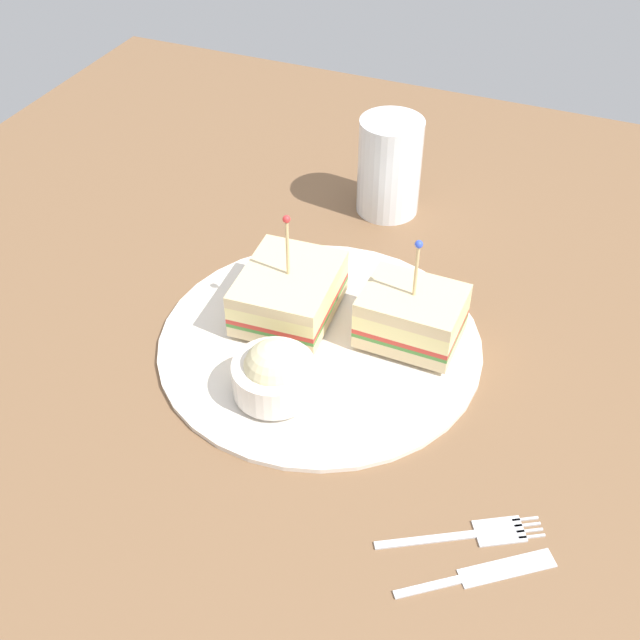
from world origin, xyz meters
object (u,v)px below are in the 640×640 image
Objects in this scene: sandwich_half_front at (289,292)px; coleslaw_bowl at (274,373)px; plate at (320,340)px; sandwich_half_back at (412,316)px; drink_glass at (389,171)px; fork at (479,533)px; knife at (484,573)px.

sandwich_half_front is 10.32cm from coleslaw_bowl.
plate is 2.78× the size of sandwich_half_back.
drink_glass is (-9.16, 20.55, 1.50)cm from sandwich_half_back.
sandwich_half_back is at bearing 51.73° from coleslaw_bowl.
coleslaw_bowl reaches higher than fork.
plate is 8.71cm from sandwich_half_back.
coleslaw_bowl is at bearing -88.87° from drink_glass.
drink_glass is 0.96× the size of fork.
drink_glass reaches higher than coleslaw_bowl.
knife is (21.16, -41.08, -4.78)cm from drink_glass.
fork is 3.23cm from knife.
coleslaw_bowl is 0.70× the size of knife.
coleslaw_bowl is (3.04, -9.86, -0.29)cm from sandwich_half_front.
drink_glass is at bearing 117.78° from fork.
coleslaw_bowl is at bearing -72.88° from sandwich_half_front.
sandwich_half_front is (-4.03, 2.20, 2.75)cm from plate.
drink_glass is at bearing 93.89° from plate.
knife is at bearing -62.75° from drink_glass.
fork is at bearing -18.93° from coleslaw_bowl.
fork is at bearing -36.33° from sandwich_half_front.
sandwich_half_front reaches higher than drink_glass.
sandwich_half_front is 28.05cm from fork.
plate is 2.61× the size of fork.
sandwich_half_back is (7.55, 3.17, 2.97)cm from plate.
fork is (20.04, -38.05, -4.78)cm from drink_glass.
coleslaw_bowl is 20.72cm from fork.
sandwich_half_front is at bearing 151.42° from plate.
knife is at bearing -39.67° from sandwich_half_front.
plate is at bearing 138.40° from knife.
sandwich_half_front is at bearing -175.18° from sandwich_half_back.
sandwich_half_front is 0.95× the size of fork.
drink_glass reaches higher than fork.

